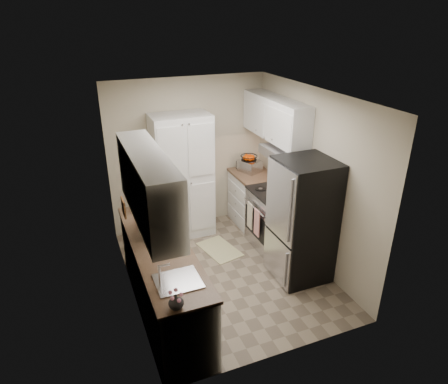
{
  "coord_description": "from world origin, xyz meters",
  "views": [
    {
      "loc": [
        -1.79,
        -4.35,
        3.4
      ],
      "look_at": [
        0.04,
        0.15,
        1.19
      ],
      "focal_mm": 32.0,
      "sensor_mm": 36.0,
      "label": 1
    }
  ],
  "objects_px": {
    "wine_bottle": "(134,203)",
    "refrigerator": "(303,221)",
    "toaster_oven": "(250,166)",
    "electric_range": "(274,218)",
    "pantry_cabinet": "(183,177)",
    "microwave": "(159,220)"
  },
  "relations": [
    {
      "from": "toaster_oven",
      "to": "refrigerator",
      "type": "bearing_deg",
      "value": -112.27
    },
    {
      "from": "refrigerator",
      "to": "toaster_oven",
      "type": "relative_size",
      "value": 4.9
    },
    {
      "from": "pantry_cabinet",
      "to": "microwave",
      "type": "bearing_deg",
      "value": -117.22
    },
    {
      "from": "refrigerator",
      "to": "microwave",
      "type": "distance_m",
      "value": 1.89
    },
    {
      "from": "microwave",
      "to": "wine_bottle",
      "type": "distance_m",
      "value": 0.62
    },
    {
      "from": "wine_bottle",
      "to": "toaster_oven",
      "type": "relative_size",
      "value": 0.84
    },
    {
      "from": "refrigerator",
      "to": "wine_bottle",
      "type": "bearing_deg",
      "value": 155.39
    },
    {
      "from": "microwave",
      "to": "refrigerator",
      "type": "bearing_deg",
      "value": -91.63
    },
    {
      "from": "pantry_cabinet",
      "to": "refrigerator",
      "type": "xyz_separation_m",
      "value": [
        1.14,
        -1.73,
        -0.15
      ]
    },
    {
      "from": "wine_bottle",
      "to": "refrigerator",
      "type": "bearing_deg",
      "value": -24.61
    },
    {
      "from": "electric_range",
      "to": "wine_bottle",
      "type": "relative_size",
      "value": 3.88
    },
    {
      "from": "toaster_oven",
      "to": "wine_bottle",
      "type": "bearing_deg",
      "value": 179.52
    },
    {
      "from": "pantry_cabinet",
      "to": "microwave",
      "type": "height_order",
      "value": "pantry_cabinet"
    },
    {
      "from": "electric_range",
      "to": "refrigerator",
      "type": "bearing_deg",
      "value": -92.48
    },
    {
      "from": "pantry_cabinet",
      "to": "microwave",
      "type": "distance_m",
      "value": 1.55
    },
    {
      "from": "electric_range",
      "to": "refrigerator",
      "type": "distance_m",
      "value": 0.88
    },
    {
      "from": "pantry_cabinet",
      "to": "electric_range",
      "type": "height_order",
      "value": "pantry_cabinet"
    },
    {
      "from": "electric_range",
      "to": "toaster_oven",
      "type": "bearing_deg",
      "value": 90.13
    },
    {
      "from": "microwave",
      "to": "wine_bottle",
      "type": "bearing_deg",
      "value": 27.15
    },
    {
      "from": "pantry_cabinet",
      "to": "wine_bottle",
      "type": "bearing_deg",
      "value": -138.94
    },
    {
      "from": "microwave",
      "to": "toaster_oven",
      "type": "bearing_deg",
      "value": -44.88
    },
    {
      "from": "pantry_cabinet",
      "to": "wine_bottle",
      "type": "height_order",
      "value": "pantry_cabinet"
    }
  ]
}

